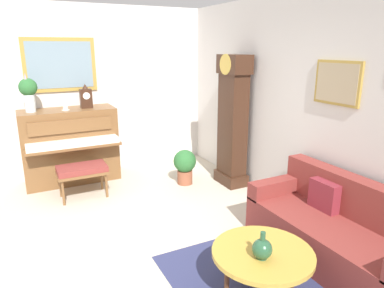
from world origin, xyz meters
name	(u,v)px	position (x,y,z in m)	size (l,w,h in m)	color
ground_plane	(118,248)	(0.00, 0.00, -0.05)	(6.40, 6.00, 0.10)	beige
wall_left	(70,92)	(-2.60, 0.00, 1.41)	(0.13, 4.90, 2.80)	silver
wall_back	(292,104)	(0.02, 2.40, 1.40)	(5.30, 0.13, 2.80)	silver
piano	(71,145)	(-2.23, -0.12, 0.60)	(0.87, 1.44, 1.19)	brown
piano_bench	(82,171)	(-1.48, -0.09, 0.41)	(0.42, 0.70, 0.48)	brown
grandfather_clock	(232,125)	(-0.96, 2.13, 0.96)	(0.52, 0.34, 2.03)	#3D2316
couch	(338,232)	(1.30, 1.95, 0.31)	(1.90, 0.80, 0.84)	maroon
coffee_table	(263,254)	(1.38, 0.92, 0.41)	(0.88, 0.88, 0.44)	gold
mantel_clock	(86,97)	(-2.23, 0.18, 1.36)	(0.13, 0.18, 0.38)	#3D2316
flower_vase	(28,91)	(-2.23, -0.64, 1.50)	(0.26, 0.26, 0.58)	silver
teacup	(66,109)	(-2.16, -0.15, 1.21)	(0.12, 0.12, 0.06)	white
green_jug	(262,249)	(1.46, 0.85, 0.53)	(0.17, 0.17, 0.24)	#234C33
potted_plant	(185,164)	(-1.28, 1.46, 0.32)	(0.36, 0.36, 0.56)	#935138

